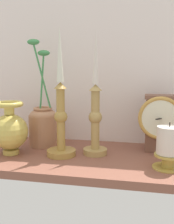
# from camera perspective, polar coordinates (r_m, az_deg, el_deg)

# --- Properties ---
(ground_plane) EXTENTS (1.00, 0.36, 0.02)m
(ground_plane) POSITION_cam_1_polar(r_m,az_deg,el_deg) (0.92, -4.17, -9.26)
(ground_plane) COLOR brown
(back_wall) EXTENTS (1.20, 0.02, 0.65)m
(back_wall) POSITION_cam_1_polar(r_m,az_deg,el_deg) (1.05, -1.57, 11.80)
(back_wall) COLOR white
(back_wall) RESTS_ON ground_plane
(mantel_clock) EXTENTS (0.14, 0.09, 0.19)m
(mantel_clock) POSITION_cam_1_polar(r_m,az_deg,el_deg) (0.94, 14.74, -1.98)
(mantel_clock) COLOR brown
(mantel_clock) RESTS_ON ground_plane
(candlestick_tall_left) EXTENTS (0.09, 0.09, 0.40)m
(candlestick_tall_left) POSITION_cam_1_polar(r_m,az_deg,el_deg) (0.87, -5.42, -1.07)
(candlestick_tall_left) COLOR #AC853F
(candlestick_tall_left) RESTS_ON ground_plane
(candlestick_tall_center) EXTENTS (0.08, 0.08, 0.39)m
(candlestick_tall_center) POSITION_cam_1_polar(r_m,az_deg,el_deg) (0.88, 1.72, -0.83)
(candlestick_tall_center) COLOR tan
(candlestick_tall_center) RESTS_ON ground_plane
(brass_vase_bulbous) EXTENTS (0.12, 0.12, 0.17)m
(brass_vase_bulbous) POSITION_cam_1_polar(r_m,az_deg,el_deg) (0.92, -15.57, -3.53)
(brass_vase_bulbous) COLOR gold
(brass_vase_bulbous) RESTS_ON ground_plane
(brass_vase_jar) EXTENTS (0.10, 0.10, 0.37)m
(brass_vase_jar) POSITION_cam_1_polar(r_m,az_deg,el_deg) (1.00, -9.03, -2.27)
(brass_vase_jar) COLOR #B27A58
(brass_vase_jar) RESTS_ON ground_plane
(pillar_candle_front) EXTENTS (0.09, 0.09, 0.13)m
(pillar_candle_front) POSITION_cam_1_polar(r_m,az_deg,el_deg) (0.80, 16.47, -6.83)
(pillar_candle_front) COLOR gold
(pillar_candle_front) RESTS_ON ground_plane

